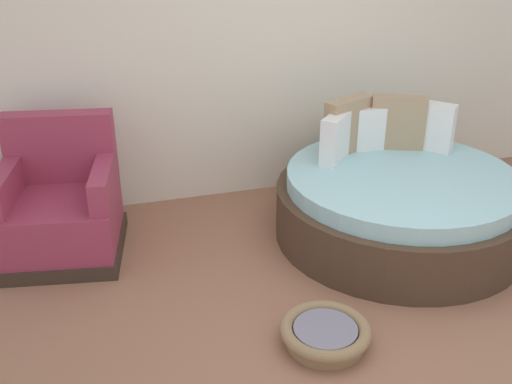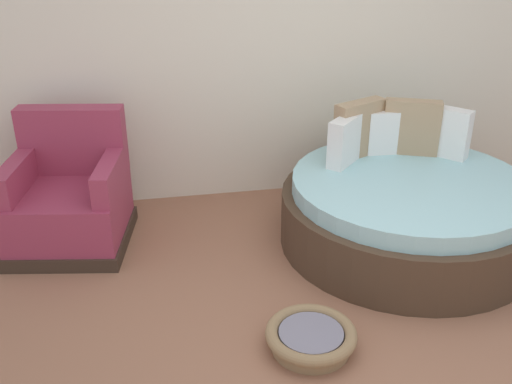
{
  "view_description": "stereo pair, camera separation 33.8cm",
  "coord_description": "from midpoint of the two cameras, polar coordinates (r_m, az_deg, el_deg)",
  "views": [
    {
      "loc": [
        -1.3,
        -2.23,
        2.2
      ],
      "look_at": [
        -0.33,
        1.08,
        0.55
      ],
      "focal_mm": 41.28,
      "sensor_mm": 36.0,
      "label": 1
    },
    {
      "loc": [
        -0.97,
        -2.31,
        2.2
      ],
      "look_at": [
        -0.33,
        1.08,
        0.55
      ],
      "focal_mm": 41.28,
      "sensor_mm": 36.0,
      "label": 2
    }
  ],
  "objects": [
    {
      "name": "pet_basket",
      "position": [
        3.38,
        3.81,
        -13.59
      ],
      "size": [
        0.51,
        0.51,
        0.13
      ],
      "color": "#8E704C",
      "rests_on": "ground_plane"
    },
    {
      "name": "red_armchair",
      "position": [
        4.37,
        -20.5,
        -1.54
      ],
      "size": [
        0.92,
        0.92,
        0.94
      ],
      "color": "#38281E",
      "rests_on": "ground_plane"
    },
    {
      "name": "round_daybed",
      "position": [
        4.41,
        11.46,
        -0.93
      ],
      "size": [
        1.8,
        1.8,
        0.93
      ],
      "color": "#473323",
      "rests_on": "ground_plane"
    },
    {
      "name": "ground_plane",
      "position": [
        3.37,
        7.98,
        -15.75
      ],
      "size": [
        8.0,
        8.0,
        0.02
      ],
      "primitive_type": "cube",
      "color": "#936047"
    },
    {
      "name": "back_wall",
      "position": [
        4.78,
        -2.45,
        15.92
      ],
      "size": [
        8.0,
        0.12,
        2.8
      ],
      "primitive_type": "cube",
      "color": "silver",
      "rests_on": "ground_plane"
    }
  ]
}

